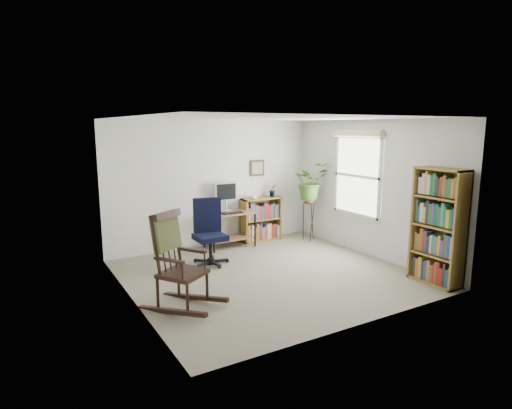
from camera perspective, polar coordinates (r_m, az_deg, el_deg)
floor at (r=6.78m, az=1.73°, el=-9.29°), size 4.20×4.00×0.00m
ceiling at (r=6.39m, az=1.85°, el=11.43°), size 4.20×4.00×0.00m
wall_back at (r=8.22m, az=-5.65°, el=2.76°), size 4.20×0.00×2.40m
wall_front at (r=4.93m, az=14.25°, el=-2.61°), size 4.20×0.00×2.40m
wall_left at (r=5.66m, az=-16.52°, el=-1.06°), size 0.00×4.00×2.40m
wall_right at (r=7.79m, az=15.00°, el=2.03°), size 0.00×4.00×2.40m
window at (r=7.95m, az=13.33°, el=3.72°), size 0.12×1.20×1.50m
desk at (r=8.19m, az=-3.55°, el=-3.37°), size 0.94×0.52×0.68m
monitor at (r=8.19m, az=-4.04°, el=1.04°), size 0.46×0.16×0.56m
keyboard at (r=8.01m, az=-3.19°, el=-1.11°), size 0.40×0.15×0.02m
office_chair at (r=7.14m, az=-6.13°, el=-3.66°), size 0.72×0.72×1.11m
rocking_chair at (r=5.49m, az=-9.77°, el=-7.34°), size 1.13×1.26×1.25m
low_bookshelf at (r=8.63m, az=0.68°, el=-1.97°), size 0.83×0.28×0.87m
tall_bookshelf at (r=6.73m, az=23.11°, el=-2.74°), size 0.32×0.75×1.70m
plant_stand at (r=8.71m, az=7.10°, el=-1.83°), size 0.28×0.28×0.91m
spider_plant at (r=8.55m, az=7.27°, el=5.52°), size 1.69×1.87×1.46m
potted_plant_small at (r=8.69m, az=2.23°, el=1.41°), size 0.13×0.24×0.11m
framed_picture at (r=8.60m, az=0.18°, el=4.89°), size 0.32×0.04×0.32m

